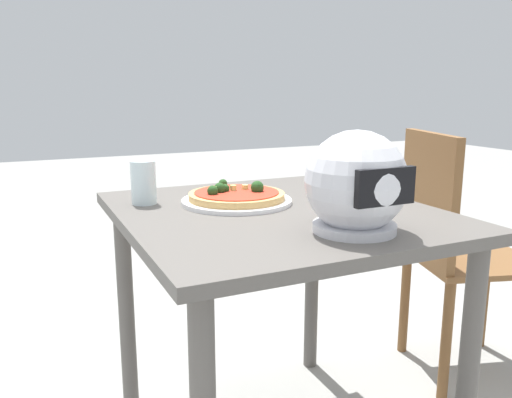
{
  "coord_description": "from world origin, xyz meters",
  "views": [
    {
      "loc": [
        0.62,
        1.22,
        1.05
      ],
      "look_at": [
        0.03,
        -0.06,
        0.75
      ],
      "focal_mm": 36.81,
      "sensor_mm": 36.0,
      "label": 1
    }
  ],
  "objects_px": {
    "dining_table": "(276,247)",
    "motorcycle_helmet": "(356,184)",
    "pizza": "(236,195)",
    "chair_side": "(450,242)",
    "drinking_glass": "(144,183)"
  },
  "relations": [
    {
      "from": "dining_table",
      "to": "pizza",
      "type": "height_order",
      "value": "pizza"
    },
    {
      "from": "motorcycle_helmet",
      "to": "chair_side",
      "type": "xyz_separation_m",
      "value": [
        -0.71,
        -0.4,
        -0.33
      ]
    },
    {
      "from": "pizza",
      "to": "drinking_glass",
      "type": "relative_size",
      "value": 2.24
    },
    {
      "from": "dining_table",
      "to": "chair_side",
      "type": "xyz_separation_m",
      "value": [
        -0.77,
        -0.13,
        -0.12
      ]
    },
    {
      "from": "pizza",
      "to": "motorcycle_helmet",
      "type": "xyz_separation_m",
      "value": [
        -0.13,
        0.39,
        0.09
      ]
    },
    {
      "from": "pizza",
      "to": "chair_side",
      "type": "height_order",
      "value": "chair_side"
    },
    {
      "from": "pizza",
      "to": "chair_side",
      "type": "relative_size",
      "value": 0.3
    },
    {
      "from": "dining_table",
      "to": "motorcycle_helmet",
      "type": "relative_size",
      "value": 3.77
    },
    {
      "from": "pizza",
      "to": "motorcycle_helmet",
      "type": "height_order",
      "value": "motorcycle_helmet"
    },
    {
      "from": "dining_table",
      "to": "motorcycle_helmet",
      "type": "distance_m",
      "value": 0.35
    },
    {
      "from": "dining_table",
      "to": "pizza",
      "type": "relative_size",
      "value": 3.21
    },
    {
      "from": "pizza",
      "to": "drinking_glass",
      "type": "height_order",
      "value": "drinking_glass"
    },
    {
      "from": "dining_table",
      "to": "pizza",
      "type": "bearing_deg",
      "value": -59.31
    },
    {
      "from": "drinking_glass",
      "to": "chair_side",
      "type": "xyz_separation_m",
      "value": [
        -1.07,
        0.09,
        -0.29
      ]
    },
    {
      "from": "chair_side",
      "to": "motorcycle_helmet",
      "type": "bearing_deg",
      "value": 29.42
    }
  ]
}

